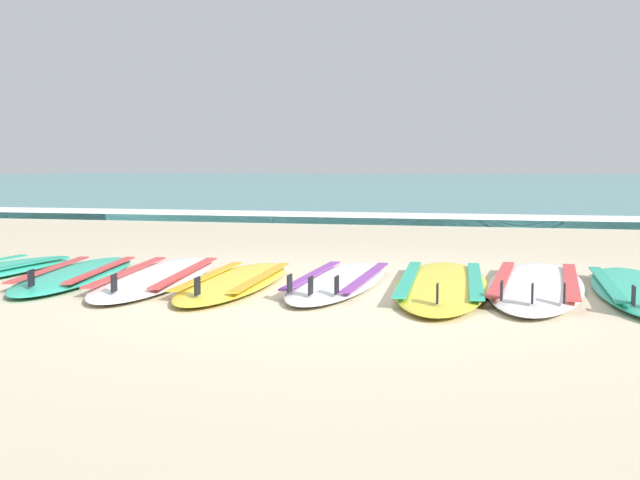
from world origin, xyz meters
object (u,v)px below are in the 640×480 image
surfboard_4 (235,281)px  surfboard_5 (339,281)px  surfboard_3 (158,276)px  surfboard_6 (441,284)px  surfboard_7 (536,284)px  surfboard_2 (77,274)px  surfboard_8 (640,290)px

surfboard_4 → surfboard_5: bearing=15.6°
surfboard_3 → surfboard_4: same height
surfboard_6 → surfboard_7: (0.63, 0.14, 0.00)m
surfboard_5 → surfboard_3: bearing=-175.8°
surfboard_5 → surfboard_2: bearing=-176.5°
surfboard_3 → surfboard_5: 1.35m
surfboard_6 → surfboard_7: bearing=12.2°
surfboard_3 → surfboard_7: size_ratio=0.97×
surfboard_3 → surfboard_7: bearing=5.4°
surfboard_2 → surfboard_6: bearing=2.9°
surfboard_5 → surfboard_7: bearing=6.5°
surfboard_5 → surfboard_4: bearing=-164.4°
surfboard_4 → surfboard_6: size_ratio=0.85×
surfboard_3 → surfboard_4: bearing=-8.8°
surfboard_4 → surfboard_6: same height
surfboard_6 → surfboard_4: bearing=-171.4°
surfboard_8 → surfboard_3: bearing=-177.0°
surfboard_2 → surfboard_4: bearing=-3.3°
surfboard_6 → surfboard_3: bearing=-176.8°
surfboard_6 → surfboard_8: bearing=2.8°
surfboard_7 → surfboard_5: bearing=-173.5°
surfboard_6 → surfboard_8: size_ratio=1.09×
surfboard_7 → surfboard_3: bearing=-174.6°
surfboard_4 → surfboard_8: 2.73m
surfboard_3 → surfboard_6: (2.06, 0.12, -0.00)m
surfboard_6 → surfboard_7: size_ratio=1.00×
surfboard_5 → surfboard_8: 2.01m
surfboard_4 → surfboard_7: size_ratio=0.84×
surfboard_4 → surfboard_7: same height
surfboard_6 → surfboard_5: bearing=-178.6°
surfboard_2 → surfboard_8: same height
surfboard_2 → surfboard_7: size_ratio=0.88×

